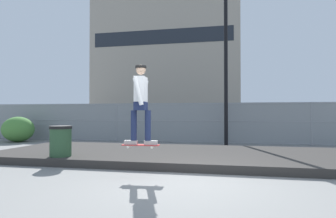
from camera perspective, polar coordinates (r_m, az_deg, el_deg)
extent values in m
plane|color=slate|center=(5.64, 2.80, -14.94)|extent=(120.00, 120.00, 0.00)
cube|color=#33302D|center=(8.56, 5.96, -9.36)|extent=(12.24, 4.00, 0.21)
cube|color=#B22D2D|center=(6.11, -5.53, -7.26)|extent=(0.81, 0.25, 0.02)
cylinder|color=silver|center=(6.15, -2.96, -7.55)|extent=(0.06, 0.03, 0.05)
cylinder|color=silver|center=(5.98, -3.28, -7.75)|extent=(0.06, 0.03, 0.05)
cylinder|color=silver|center=(6.27, -7.67, -7.42)|extent=(0.06, 0.03, 0.05)
cylinder|color=silver|center=(6.10, -8.13, -7.61)|extent=(0.06, 0.03, 0.05)
cube|color=#99999E|center=(6.06, -3.12, -7.45)|extent=(0.06, 0.14, 0.01)
cube|color=#99999E|center=(6.18, -7.90, -7.32)|extent=(0.06, 0.14, 0.01)
cube|color=#B2ADA8|center=(6.06, -3.49, -6.82)|extent=(0.29, 0.12, 0.09)
cube|color=#B2ADA8|center=(6.16, -7.53, -6.71)|extent=(0.29, 0.12, 0.09)
cylinder|color=#1E284C|center=(6.05, -4.10, -3.33)|extent=(0.13, 0.13, 0.65)
cylinder|color=#1E284C|center=(6.12, -6.93, -3.30)|extent=(0.13, 0.13, 0.65)
cube|color=#1E284C|center=(6.08, -5.52, 0.58)|extent=(0.26, 0.36, 0.18)
cube|color=white|center=(6.10, -5.51, 3.97)|extent=(0.25, 0.39, 0.54)
cylinder|color=white|center=(6.33, -5.00, 3.24)|extent=(0.24, 0.11, 0.58)
cylinder|color=white|center=(5.86, -6.07, 3.58)|extent=(0.24, 0.11, 0.58)
sphere|color=tan|center=(6.15, -5.51, 7.92)|extent=(0.21, 0.21, 0.21)
cylinder|color=black|center=(6.16, -5.51, 8.45)|extent=(0.24, 0.24, 0.05)
cylinder|color=gray|center=(13.99, -10.36, -2.68)|extent=(0.06, 0.06, 1.85)
cylinder|color=gray|center=(13.45, 27.02, -2.67)|extent=(0.06, 0.06, 1.85)
cylinder|color=gray|center=(13.00, 7.94, 1.08)|extent=(26.40, 0.04, 0.04)
cylinder|color=gray|center=(13.00, 7.95, -2.42)|extent=(26.40, 0.04, 0.04)
cylinder|color=gray|center=(13.06, 7.96, -6.62)|extent=(26.40, 0.04, 0.04)
cube|color=gray|center=(13.00, 7.95, -2.82)|extent=(26.40, 0.01, 1.85)
cylinder|color=black|center=(12.50, 11.62, 9.16)|extent=(0.16, 0.16, 7.09)
cube|color=#566B4C|center=(16.60, -7.78, -3.28)|extent=(4.49, 2.03, 0.70)
cube|color=#23282D|center=(16.64, -8.43, -0.97)|extent=(2.28, 1.71, 0.64)
cylinder|color=black|center=(17.12, -2.57, -4.39)|extent=(0.65, 0.27, 0.64)
cylinder|color=black|center=(15.45, -3.81, -4.77)|extent=(0.65, 0.27, 0.64)
cylinder|color=black|center=(17.85, -11.21, -4.23)|extent=(0.65, 0.27, 0.64)
cylinder|color=black|center=(16.26, -13.27, -4.55)|extent=(0.65, 0.27, 0.64)
cube|color=#9E9384|center=(55.27, 0.14, 9.81)|extent=(26.33, 13.31, 23.23)
cube|color=#1E232B|center=(49.53, -1.46, 14.38)|extent=(24.22, 0.04, 2.50)
ellipsoid|color=#477F38|center=(15.34, -28.05, -3.64)|extent=(1.56, 1.28, 1.20)
cylinder|color=#2D5133|center=(8.20, -20.88, -7.08)|extent=(0.56, 0.56, 0.95)
cylinder|color=black|center=(8.16, -20.86, -3.48)|extent=(0.59, 0.59, 0.08)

